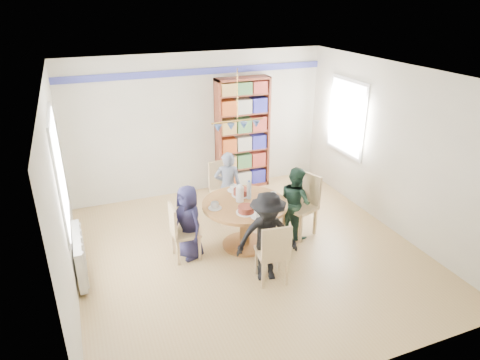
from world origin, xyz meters
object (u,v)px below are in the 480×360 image
chair_left (180,230)px  chair_near (274,251)px  person_left (189,222)px  radiator (80,255)px  person_near (267,237)px  person_far (228,187)px  chair_far (224,187)px  person_right (295,202)px  chair_right (304,201)px  dining_table (245,214)px  bookshelf (242,135)px

chair_left → chair_near: 1.45m
person_left → radiator: bearing=-110.9°
person_left → person_near: size_ratio=0.88×
chair_near → person_far: bearing=88.6°
chair_near → chair_left: bearing=134.2°
person_far → chair_near: bearing=109.2°
chair_far → person_right: person_right is taller
chair_far → person_left: bearing=-132.5°
chair_right → dining_table: bearing=-177.9°
person_near → chair_far: bearing=100.8°
chair_right → bookshelf: 2.17m
chair_near → radiator: bearing=155.3°
chair_far → chair_near: 2.05m
chair_left → chair_right: size_ratio=0.87×
chair_left → person_near: (0.97, -0.89, 0.16)m
chair_near → person_left: size_ratio=0.80×
person_right → person_near: (-0.93, -0.92, 0.06)m
chair_left → person_left: person_left is taller
radiator → person_right: person_right is taller
chair_far → person_left: 1.34m
dining_table → person_near: (-0.03, -0.88, 0.10)m
chair_left → chair_right: chair_right is taller
chair_right → person_left: person_left is taller
chair_right → person_far: bearing=139.8°
chair_right → bookshelf: bearing=96.3°
chair_right → person_left: (-1.92, 0.01, 0.01)m
person_left → chair_right: bearing=70.7°
chair_left → bookshelf: bookshelf is taller
chair_near → person_near: bearing=103.2°
chair_right → chair_near: chair_right is taller
chair_right → bookshelf: size_ratio=0.46×
radiator → dining_table: size_ratio=0.77×
chair_left → person_near: size_ratio=0.68×
radiator → chair_far: 2.63m
chair_right → chair_near: bearing=-134.7°
chair_far → person_left: (-0.90, -0.98, 0.01)m
chair_far → person_left: size_ratio=0.89×
person_left → person_right: (1.77, -0.00, 0.01)m
chair_left → person_left: 0.16m
dining_table → chair_far: chair_far is taller
chair_right → person_right: size_ratio=0.87×
bookshelf → person_left: bearing=-129.0°
person_left → bookshelf: size_ratio=0.52×
radiator → chair_right: 3.48m
radiator → person_far: size_ratio=0.79×
radiator → chair_near: (2.42, -1.11, 0.16)m
dining_table → chair_left: chair_left is taller
radiator → dining_table: dining_table is taller
chair_far → bookshelf: bearing=54.4°
chair_far → person_far: size_ratio=0.81×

